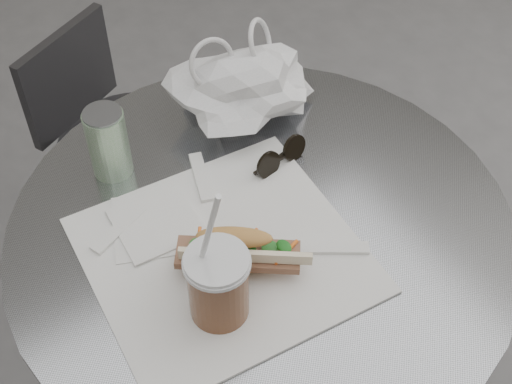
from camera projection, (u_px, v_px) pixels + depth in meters
cafe_table at (261, 322)px, 1.27m from camera, size 0.76×0.76×0.74m
chair_far at (127, 171)px, 1.75m from camera, size 0.37×0.39×0.65m
sandwich_paper at (224, 254)px, 1.02m from camera, size 0.40×0.39×0.00m
banh_mi at (237, 251)px, 0.98m from camera, size 0.21×0.20×0.07m
iced_coffee at (218, 285)px, 0.91m from camera, size 0.09×0.09×0.25m
sunglasses at (280, 157)px, 1.13m from camera, size 0.10×0.03×0.05m
plastic_bag at (244, 88)px, 1.18m from camera, size 0.27×0.24×0.11m
napkin_stack at (157, 224)px, 1.05m from camera, size 0.17×0.17×0.01m
drink_can at (108, 142)px, 1.09m from camera, size 0.06×0.06×0.12m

